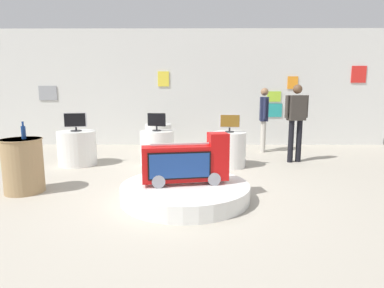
{
  "coord_description": "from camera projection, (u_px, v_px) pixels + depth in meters",
  "views": [
    {
      "loc": [
        0.34,
        -4.57,
        1.5
      ],
      "look_at": [
        0.31,
        0.15,
        0.74
      ],
      "focal_mm": 28.69,
      "sensor_mm": 36.0,
      "label": 1
    }
  ],
  "objects": [
    {
      "name": "tv_on_far_right",
      "position": [
        230.0,
        122.0,
        6.33
      ],
      "size": [
        0.42,
        0.18,
        0.37
      ],
      "color": "black",
      "rests_on": "display_pedestal_far_right"
    },
    {
      "name": "display_pedestal_left_rear",
      "position": [
        157.0,
        148.0,
        6.65
      ],
      "size": [
        0.73,
        0.73,
        0.73
      ],
      "primitive_type": "cylinder",
      "color": "silver",
      "rests_on": "ground"
    },
    {
      "name": "novelty_firetruck_tv",
      "position": [
        187.0,
        163.0,
        4.38
      ],
      "size": [
        1.26,
        0.5,
        0.73
      ],
      "color": "gray",
      "rests_on": "main_display_pedestal"
    },
    {
      "name": "back_wall_display",
      "position": [
        183.0,
        88.0,
        9.12
      ],
      "size": [
        12.17,
        0.13,
        3.39
      ],
      "color": "silver",
      "rests_on": "ground"
    },
    {
      "name": "tv_on_left_rear",
      "position": [
        157.0,
        121.0,
        6.55
      ],
      "size": [
        0.4,
        0.19,
        0.38
      ],
      "color": "black",
      "rests_on": "display_pedestal_left_rear"
    },
    {
      "name": "shopper_browsing_rear",
      "position": [
        296.0,
        117.0,
        6.78
      ],
      "size": [
        0.55,
        0.28,
        1.72
      ],
      "color": "black",
      "rests_on": "ground"
    },
    {
      "name": "bottle_on_side_table",
      "position": [
        23.0,
        132.0,
        4.63
      ],
      "size": [
        0.07,
        0.07,
        0.27
      ],
      "color": "navy",
      "rests_on": "side_table_round"
    },
    {
      "name": "ground_plane",
      "position": [
        172.0,
        193.0,
        4.75
      ],
      "size": [
        30.0,
        30.0,
        0.0
      ],
      "primitive_type": "plane",
      "color": "#A8A091"
    },
    {
      "name": "shopper_browsing_near_truck",
      "position": [
        264.0,
        115.0,
        8.04
      ],
      "size": [
        0.25,
        0.56,
        1.68
      ],
      "color": "#B2ADA3",
      "rests_on": "ground"
    },
    {
      "name": "display_pedestal_right_rear",
      "position": [
        77.0,
        148.0,
        6.61
      ],
      "size": [
        0.81,
        0.81,
        0.73
      ],
      "primitive_type": "cylinder",
      "color": "silver",
      "rests_on": "ground"
    },
    {
      "name": "display_pedestal_far_right",
      "position": [
        229.0,
        149.0,
        6.43
      ],
      "size": [
        0.69,
        0.69,
        0.73
      ],
      "primitive_type": "cylinder",
      "color": "silver",
      "rests_on": "ground"
    },
    {
      "name": "tv_on_center_rear",
      "position": [
        158.0,
        119.0,
        8.09
      ],
      "size": [
        0.35,
        0.2,
        0.29
      ],
      "color": "black",
      "rests_on": "display_pedestal_center_rear"
    },
    {
      "name": "display_pedestal_center_rear",
      "position": [
        158.0,
        138.0,
        8.17
      ],
      "size": [
        0.7,
        0.7,
        0.73
      ],
      "primitive_type": "cylinder",
      "color": "silver",
      "rests_on": "ground"
    },
    {
      "name": "main_display_pedestal",
      "position": [
        185.0,
        191.0,
        4.45
      ],
      "size": [
        1.86,
        1.86,
        0.23
      ],
      "primitive_type": "cylinder",
      "color": "silver",
      "rests_on": "ground"
    },
    {
      "name": "tv_on_right_rear",
      "position": [
        76.0,
        121.0,
        6.51
      ],
      "size": [
        0.45,
        0.23,
        0.4
      ],
      "color": "black",
      "rests_on": "display_pedestal_right_rear"
    },
    {
      "name": "side_table_round",
      "position": [
        23.0,
        165.0,
        4.72
      ],
      "size": [
        0.6,
        0.6,
        0.84
      ],
      "color": "#9E7F56",
      "rests_on": "ground"
    }
  ]
}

